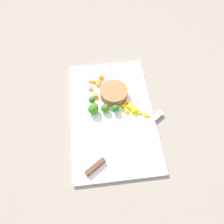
# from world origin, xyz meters

# --- Properties ---
(ground_plane) EXTENTS (4.00, 4.00, 0.00)m
(ground_plane) POSITION_xyz_m (0.00, 0.00, 0.00)
(ground_plane) COLOR gray
(cutting_board) EXTENTS (0.51, 0.31, 0.01)m
(cutting_board) POSITION_xyz_m (0.00, 0.00, 0.01)
(cutting_board) COLOR white
(cutting_board) RESTS_ON ground_plane
(prep_bowl) EXTENTS (0.11, 0.11, 0.04)m
(prep_bowl) POSITION_xyz_m (-0.08, 0.02, 0.03)
(prep_bowl) COLOR #98643D
(prep_bowl) RESTS_ON cutting_board
(chef_knife) EXTENTS (0.23, 0.31, 0.02)m
(chef_knife) POSITION_xyz_m (0.16, -0.02, 0.02)
(chef_knife) COLOR silver
(chef_knife) RESTS_ON cutting_board
(carrot_dice_0) EXTENTS (0.02, 0.02, 0.02)m
(carrot_dice_0) POSITION_xyz_m (-0.09, -0.06, 0.02)
(carrot_dice_0) COLOR orange
(carrot_dice_0) RESTS_ON cutting_board
(carrot_dice_1) EXTENTS (0.01, 0.01, 0.01)m
(carrot_dice_1) POSITION_xyz_m (-0.16, -0.07, 0.02)
(carrot_dice_1) COLOR orange
(carrot_dice_1) RESTS_ON cutting_board
(carrot_dice_2) EXTENTS (0.02, 0.02, 0.01)m
(carrot_dice_2) POSITION_xyz_m (-0.16, -0.03, 0.02)
(carrot_dice_2) COLOR orange
(carrot_dice_2) RESTS_ON cutting_board
(carrot_dice_3) EXTENTS (0.02, 0.02, 0.02)m
(carrot_dice_3) POSITION_xyz_m (-0.18, -0.02, 0.02)
(carrot_dice_3) COLOR orange
(carrot_dice_3) RESTS_ON cutting_board
(carrot_dice_4) EXTENTS (0.02, 0.02, 0.01)m
(carrot_dice_4) POSITION_xyz_m (-0.12, -0.07, 0.02)
(carrot_dice_4) COLOR orange
(carrot_dice_4) RESTS_ON cutting_board
(carrot_dice_5) EXTENTS (0.02, 0.02, 0.01)m
(carrot_dice_5) POSITION_xyz_m (-0.14, -0.04, 0.02)
(carrot_dice_5) COLOR orange
(carrot_dice_5) RESTS_ON cutting_board
(carrot_dice_6) EXTENTS (0.02, 0.01, 0.01)m
(carrot_dice_6) POSITION_xyz_m (-0.16, -0.06, 0.02)
(carrot_dice_6) COLOR orange
(carrot_dice_6) RESTS_ON cutting_board
(pepper_dice_0) EXTENTS (0.02, 0.01, 0.01)m
(pepper_dice_0) POSITION_xyz_m (0.01, 0.10, 0.02)
(pepper_dice_0) COLOR yellow
(pepper_dice_0) RESTS_ON cutting_board
(pepper_dice_1) EXTENTS (0.02, 0.02, 0.01)m
(pepper_dice_1) POSITION_xyz_m (-0.03, 0.07, 0.02)
(pepper_dice_1) COLOR yellow
(pepper_dice_1) RESTS_ON cutting_board
(pepper_dice_2) EXTENTS (0.02, 0.02, 0.01)m
(pepper_dice_2) POSITION_xyz_m (0.02, 0.12, 0.02)
(pepper_dice_2) COLOR yellow
(pepper_dice_2) RESTS_ON cutting_board
(pepper_dice_3) EXTENTS (0.03, 0.02, 0.01)m
(pepper_dice_3) POSITION_xyz_m (-0.02, 0.05, 0.02)
(pepper_dice_3) COLOR yellow
(pepper_dice_3) RESTS_ON cutting_board
(pepper_dice_4) EXTENTS (0.02, 0.02, 0.01)m
(pepper_dice_4) POSITION_xyz_m (0.03, 0.13, 0.02)
(pepper_dice_4) COLOR yellow
(pepper_dice_4) RESTS_ON cutting_board
(pepper_dice_5) EXTENTS (0.03, 0.03, 0.02)m
(pepper_dice_5) POSITION_xyz_m (0.00, 0.08, 0.02)
(pepper_dice_5) COLOR yellow
(pepper_dice_5) RESTS_ON cutting_board
(pepper_dice_6) EXTENTS (0.02, 0.02, 0.01)m
(pepper_dice_6) POSITION_xyz_m (-0.00, 0.06, 0.02)
(pepper_dice_6) COLOR yellow
(pepper_dice_6) RESTS_ON cutting_board
(pepper_dice_7) EXTENTS (0.02, 0.02, 0.01)m
(pepper_dice_7) POSITION_xyz_m (-0.02, 0.07, 0.02)
(pepper_dice_7) COLOR yellow
(pepper_dice_7) RESTS_ON cutting_board
(broccoli_floret_0) EXTENTS (0.04, 0.04, 0.05)m
(broccoli_floret_0) POSITION_xyz_m (-0.01, -0.07, 0.04)
(broccoli_floret_0) COLOR #85B566
(broccoli_floret_0) RESTS_ON cutting_board
(broccoli_floret_1) EXTENTS (0.03, 0.03, 0.04)m
(broccoli_floret_1) POSITION_xyz_m (-0.01, -0.03, 0.03)
(broccoli_floret_1) COLOR #93B26A
(broccoli_floret_1) RESTS_ON cutting_board
(broccoli_floret_2) EXTENTS (0.03, 0.03, 0.04)m
(broccoli_floret_2) POSITION_xyz_m (-0.01, 0.01, 0.03)
(broccoli_floret_2) COLOR #81B85C
(broccoli_floret_2) RESTS_ON cutting_board
(broccoli_floret_3) EXTENTS (0.03, 0.03, 0.03)m
(broccoli_floret_3) POSITION_xyz_m (-0.06, -0.07, 0.03)
(broccoli_floret_3) COLOR #88B054
(broccoli_floret_3) RESTS_ON cutting_board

